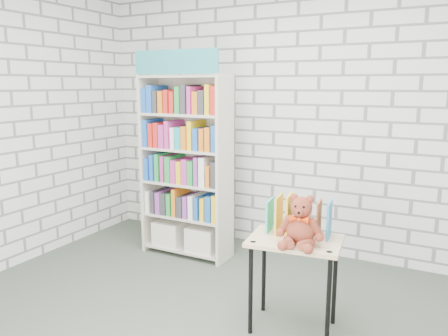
% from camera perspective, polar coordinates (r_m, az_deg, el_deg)
% --- Properties ---
extents(room_shell, '(4.52, 4.02, 2.81)m').
position_cam_1_polar(room_shell, '(2.74, -4.06, 11.59)').
color(room_shell, silver).
rests_on(room_shell, ground).
extents(bookshelf, '(0.92, 0.36, 2.07)m').
position_cam_1_polar(bookshelf, '(4.45, -4.89, 0.41)').
color(bookshelf, beige).
rests_on(bookshelf, ground).
extents(display_table, '(0.68, 0.51, 0.68)m').
position_cam_1_polar(display_table, '(3.17, 9.21, -10.75)').
color(display_table, tan).
rests_on(display_table, ground).
extents(table_books, '(0.46, 0.24, 0.26)m').
position_cam_1_polar(table_books, '(3.19, 9.71, -6.29)').
color(table_books, '#29B5B0').
rests_on(table_books, display_table).
extents(teddy_bear, '(0.32, 0.30, 0.34)m').
position_cam_1_polar(teddy_bear, '(2.99, 9.93, -7.36)').
color(teddy_bear, maroon).
rests_on(teddy_bear, display_table).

